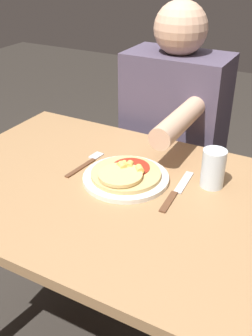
{
  "coord_description": "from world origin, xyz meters",
  "views": [
    {
      "loc": [
        0.46,
        -0.79,
        1.36
      ],
      "look_at": [
        0.0,
        0.05,
        0.81
      ],
      "focal_mm": 42.0,
      "sensor_mm": 36.0,
      "label": 1
    }
  ],
  "objects_px": {
    "drinking_glass": "(213,168)",
    "person_diner": "(174,136)",
    "pizza": "(125,173)",
    "fork": "(87,163)",
    "dining_table": "(118,227)",
    "knife": "(177,191)",
    "plate": "(126,178)"
  },
  "relations": [
    {
      "from": "drinking_glass",
      "to": "person_diner",
      "type": "relative_size",
      "value": 0.09
    },
    {
      "from": "pizza",
      "to": "drinking_glass",
      "type": "bearing_deg",
      "value": 22.9
    },
    {
      "from": "fork",
      "to": "dining_table",
      "type": "bearing_deg",
      "value": -27.74
    },
    {
      "from": "person_diner",
      "to": "drinking_glass",
      "type": "bearing_deg",
      "value": -55.37
    },
    {
      "from": "dining_table",
      "to": "pizza",
      "type": "bearing_deg",
      "value": 89.35
    },
    {
      "from": "pizza",
      "to": "knife",
      "type": "bearing_deg",
      "value": 5.8
    },
    {
      "from": "drinking_glass",
      "to": "plate",
      "type": "bearing_deg",
      "value": -158.12
    },
    {
      "from": "plate",
      "to": "fork",
      "type": "relative_size",
      "value": 1.4
    },
    {
      "from": "plate",
      "to": "knife",
      "type": "bearing_deg",
      "value": 4.07
    },
    {
      "from": "pizza",
      "to": "knife",
      "type": "distance_m",
      "value": 0.15
    },
    {
      "from": "person_diner",
      "to": "fork",
      "type": "bearing_deg",
      "value": -102.72
    },
    {
      "from": "knife",
      "to": "person_diner",
      "type": "relative_size",
      "value": 0.18
    },
    {
      "from": "dining_table",
      "to": "person_diner",
      "type": "bearing_deg",
      "value": 95.15
    },
    {
      "from": "fork",
      "to": "drinking_glass",
      "type": "xyz_separation_m",
      "value": [
        0.38,
        0.06,
        0.05
      ]
    },
    {
      "from": "knife",
      "to": "drinking_glass",
      "type": "distance_m",
      "value": 0.12
    },
    {
      "from": "dining_table",
      "to": "knife",
      "type": "distance_m",
      "value": 0.21
    },
    {
      "from": "dining_table",
      "to": "plate",
      "type": "height_order",
      "value": "plate"
    },
    {
      "from": "fork",
      "to": "person_diner",
      "type": "height_order",
      "value": "person_diner"
    },
    {
      "from": "drinking_glass",
      "to": "pizza",
      "type": "bearing_deg",
      "value": -157.1
    },
    {
      "from": "dining_table",
      "to": "fork",
      "type": "relative_size",
      "value": 6.15
    },
    {
      "from": "plate",
      "to": "drinking_glass",
      "type": "xyz_separation_m",
      "value": [
        0.22,
        0.09,
        0.05
      ]
    },
    {
      "from": "plate",
      "to": "pizza",
      "type": "height_order",
      "value": "pizza"
    },
    {
      "from": "fork",
      "to": "person_diner",
      "type": "relative_size",
      "value": 0.15
    },
    {
      "from": "fork",
      "to": "knife",
      "type": "bearing_deg",
      "value": -3.31
    },
    {
      "from": "knife",
      "to": "pizza",
      "type": "bearing_deg",
      "value": -174.2
    },
    {
      "from": "dining_table",
      "to": "knife",
      "type": "xyz_separation_m",
      "value": [
        0.15,
        0.06,
        0.14
      ]
    },
    {
      "from": "plate",
      "to": "person_diner",
      "type": "relative_size",
      "value": 0.21
    },
    {
      "from": "fork",
      "to": "knife",
      "type": "height_order",
      "value": "same"
    },
    {
      "from": "plate",
      "to": "fork",
      "type": "distance_m",
      "value": 0.15
    },
    {
      "from": "drinking_glass",
      "to": "person_diner",
      "type": "distance_m",
      "value": 0.5
    },
    {
      "from": "pizza",
      "to": "fork",
      "type": "height_order",
      "value": "pizza"
    },
    {
      "from": "drinking_glass",
      "to": "knife",
      "type": "bearing_deg",
      "value": -132.34
    }
  ]
}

